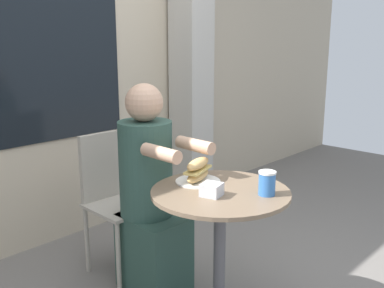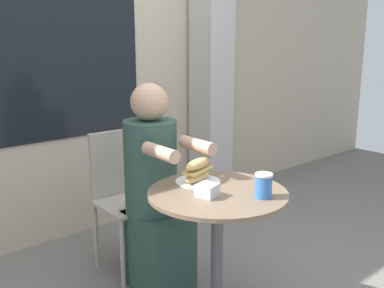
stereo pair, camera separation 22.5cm
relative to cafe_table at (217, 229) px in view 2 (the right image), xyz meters
name	(u,v)px [view 2 (the right image)]	position (x,y,z in m)	size (l,w,h in m)	color
storefront_wall	(66,43)	(0.00, 1.52, 0.87)	(8.00, 0.09, 2.80)	#B7A88E
lattice_pillar	(211,66)	(1.20, 1.33, 0.68)	(0.27, 0.27, 2.40)	#B2ADA3
cafe_table	(217,229)	(0.00, 0.00, 0.00)	(0.68, 0.68, 0.72)	brown
diner_chair	(123,187)	(0.00, 0.85, 0.00)	(0.39, 0.39, 0.87)	#ADA393
seated_diner	(154,200)	(-0.01, 0.51, 0.01)	(0.32, 0.55, 1.20)	#2D4C42
sandwich_on_plate	(198,172)	(0.02, 0.17, 0.25)	(0.23, 0.23, 0.12)	white
drink_cup	(264,185)	(0.10, -0.20, 0.25)	(0.08, 0.08, 0.12)	#336BB7
napkin_box	(207,190)	(-0.09, -0.02, 0.22)	(0.11, 0.11, 0.06)	silver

